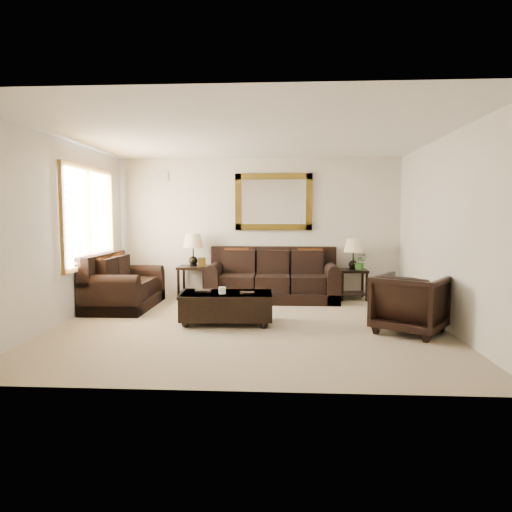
# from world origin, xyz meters

# --- Properties ---
(room) EXTENTS (5.51, 5.01, 2.71)m
(room) POSITION_xyz_m (0.00, 0.00, 1.35)
(room) COLOR gray
(room) RESTS_ON ground
(window) EXTENTS (0.07, 1.96, 1.66)m
(window) POSITION_xyz_m (-2.70, 0.90, 1.55)
(window) COLOR white
(window) RESTS_ON room
(mirror) EXTENTS (1.50, 0.06, 1.10)m
(mirror) POSITION_xyz_m (0.30, 2.47, 1.85)
(mirror) COLOR #442A0D
(mirror) RESTS_ON room
(air_vent) EXTENTS (0.25, 0.02, 0.18)m
(air_vent) POSITION_xyz_m (-1.90, 2.48, 2.35)
(air_vent) COLOR #999999
(air_vent) RESTS_ON room
(sofa) EXTENTS (2.41, 1.04, 0.98)m
(sofa) POSITION_xyz_m (0.30, 2.03, 0.36)
(sofa) COLOR black
(sofa) RESTS_ON room
(loveseat) EXTENTS (0.98, 1.65, 0.93)m
(loveseat) POSITION_xyz_m (-2.30, 1.16, 0.34)
(loveseat) COLOR black
(loveseat) RESTS_ON room
(end_table_left) EXTENTS (0.56, 0.56, 1.24)m
(end_table_left) POSITION_xyz_m (-1.23, 2.18, 0.81)
(end_table_left) COLOR black
(end_table_left) RESTS_ON room
(end_table_right) EXTENTS (0.52, 0.52, 1.15)m
(end_table_right) POSITION_xyz_m (1.81, 2.20, 0.75)
(end_table_right) COLOR black
(end_table_right) RESTS_ON room
(coffee_table) EXTENTS (1.38, 0.80, 0.57)m
(coffee_table) POSITION_xyz_m (-0.34, 0.09, 0.28)
(coffee_table) COLOR black
(coffee_table) RESTS_ON room
(armchair) EXTENTS (1.15, 1.14, 0.88)m
(armchair) POSITION_xyz_m (2.20, -0.30, 0.44)
(armchair) COLOR black
(armchair) RESTS_ON floor
(potted_plant) EXTENTS (0.36, 0.38, 0.24)m
(potted_plant) POSITION_xyz_m (1.93, 2.10, 0.69)
(potted_plant) COLOR #2A581E
(potted_plant) RESTS_ON end_table_right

